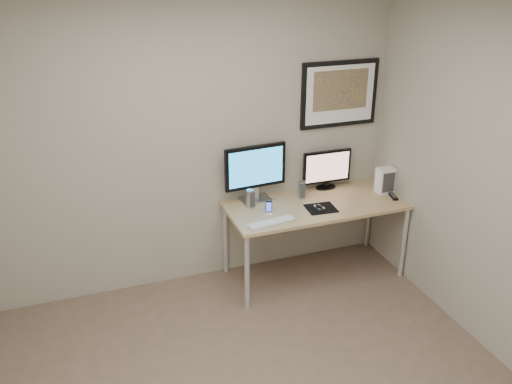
% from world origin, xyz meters
% --- Properties ---
extents(room, '(3.60, 3.60, 3.60)m').
position_xyz_m(room, '(0.00, 0.45, 1.64)').
color(room, white).
rests_on(room, ground).
extents(desk, '(1.60, 0.70, 0.73)m').
position_xyz_m(desk, '(1.00, 1.35, 0.66)').
color(desk, '#946D47').
rests_on(desk, floor).
extents(framed_art, '(0.75, 0.04, 0.60)m').
position_xyz_m(framed_art, '(1.35, 1.68, 1.62)').
color(framed_art, black).
rests_on(framed_art, room).
extents(monitor_large, '(0.57, 0.20, 0.52)m').
position_xyz_m(monitor_large, '(0.51, 1.60, 1.02)').
color(monitor_large, '#A4A4A9').
rests_on(monitor_large, desk).
extents(monitor_tv, '(0.48, 0.11, 0.38)m').
position_xyz_m(monitor_tv, '(1.24, 1.63, 0.93)').
color(monitor_tv, black).
rests_on(monitor_tv, desk).
extents(speaker_left, '(0.08, 0.08, 0.16)m').
position_xyz_m(speaker_left, '(0.42, 1.48, 0.81)').
color(speaker_left, '#A4A4A9').
rests_on(speaker_left, desk).
extents(speaker_right, '(0.08, 0.08, 0.16)m').
position_xyz_m(speaker_right, '(0.93, 1.51, 0.81)').
color(speaker_right, '#A4A4A9').
rests_on(speaker_right, desk).
extents(phone_dock, '(0.07, 0.07, 0.12)m').
position_xyz_m(phone_dock, '(0.53, 1.30, 0.79)').
color(phone_dock, black).
rests_on(phone_dock, desk).
extents(keyboard, '(0.43, 0.17, 0.01)m').
position_xyz_m(keyboard, '(0.49, 1.13, 0.74)').
color(keyboard, silver).
rests_on(keyboard, desk).
extents(mousepad, '(0.27, 0.25, 0.00)m').
position_xyz_m(mousepad, '(1.00, 1.24, 0.73)').
color(mousepad, black).
rests_on(mousepad, desk).
extents(mouse, '(0.07, 0.10, 0.03)m').
position_xyz_m(mouse, '(0.98, 1.24, 0.75)').
color(mouse, black).
rests_on(mouse, mousepad).
extents(remote, '(0.08, 0.18, 0.02)m').
position_xyz_m(remote, '(1.73, 1.24, 0.74)').
color(remote, black).
rests_on(remote, desk).
extents(fan_unit, '(0.16, 0.12, 0.24)m').
position_xyz_m(fan_unit, '(1.71, 1.37, 0.85)').
color(fan_unit, white).
rests_on(fan_unit, desk).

